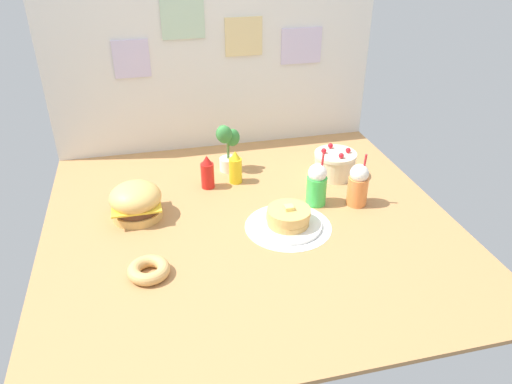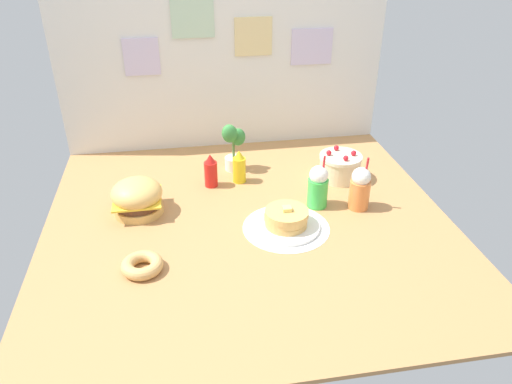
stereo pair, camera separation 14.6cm
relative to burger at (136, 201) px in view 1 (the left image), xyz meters
name	(u,v)px [view 1 (the left image)]	position (x,y,z in m)	size (l,w,h in m)	color
ground_plane	(251,224)	(0.54, -0.19, -0.10)	(2.01, 1.94, 0.02)	#B27F4C
back_wall	(215,64)	(0.55, 0.78, 0.45)	(2.01, 0.04, 1.06)	silver
doily_mat	(288,226)	(0.72, -0.27, -0.09)	(0.43, 0.43, 0.00)	white
burger	(136,201)	(0.00, 0.00, 0.00)	(0.26, 0.26, 0.19)	#DBA859
pancake_stack	(288,219)	(0.71, -0.27, -0.04)	(0.33, 0.33, 0.12)	white
layer_cake	(335,164)	(1.13, 0.18, -0.01)	(0.24, 0.24, 0.18)	beige
ketchup_bottle	(207,173)	(0.39, 0.22, 0.00)	(0.07, 0.07, 0.19)	red
mustard_bottle	(235,168)	(0.56, 0.24, 0.00)	(0.07, 0.07, 0.19)	yellow
cream_soda_cup	(317,184)	(0.92, -0.09, 0.03)	(0.11, 0.11, 0.29)	green
orange_float_cup	(358,185)	(1.13, -0.14, 0.03)	(0.11, 0.11, 0.29)	orange
donut_pink_glaze	(149,270)	(0.03, -0.48, -0.06)	(0.18, 0.18, 0.05)	tan
potted_plant	(227,146)	(0.54, 0.40, 0.07)	(0.14, 0.12, 0.30)	white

